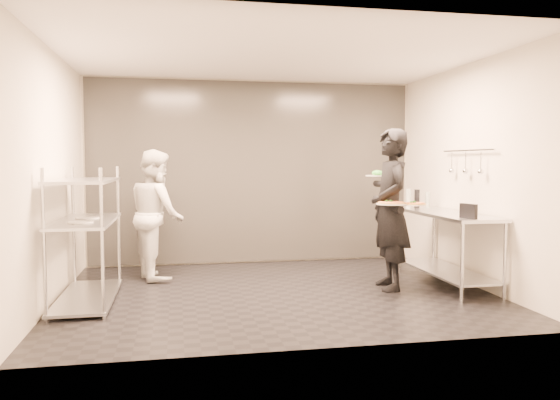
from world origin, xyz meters
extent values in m
cube|color=black|center=(0.00, 0.00, 0.00)|extent=(5.00, 4.00, 0.00)
cube|color=silver|center=(0.00, 0.00, 2.80)|extent=(5.00, 4.00, 0.00)
cube|color=silver|center=(0.00, 2.00, 1.40)|extent=(5.00, 0.00, 2.80)
cube|color=silver|center=(0.00, -2.00, 1.40)|extent=(5.00, 0.00, 2.80)
cube|color=silver|center=(-2.50, 0.00, 1.40)|extent=(0.00, 4.00, 2.80)
cube|color=silver|center=(2.50, 0.00, 1.40)|extent=(0.00, 4.00, 2.80)
cube|color=white|center=(0.00, 1.97, 1.40)|extent=(4.90, 0.04, 2.74)
cylinder|color=silver|center=(-2.42, -0.77, 0.75)|extent=(0.04, 0.04, 1.50)
cylinder|color=silver|center=(-2.42, 0.77, 0.75)|extent=(0.04, 0.04, 1.50)
cylinder|color=silver|center=(-1.88, -0.77, 0.75)|extent=(0.04, 0.04, 1.50)
cylinder|color=silver|center=(-1.88, 0.77, 0.75)|extent=(0.04, 0.04, 1.50)
cube|color=#B6BAC0|center=(-2.15, 0.00, 0.05)|extent=(0.60, 1.60, 0.03)
cube|color=#B6BAC0|center=(-2.15, 0.00, 0.90)|extent=(0.60, 1.60, 0.03)
cube|color=#B6BAC0|center=(-2.15, 0.00, 1.35)|extent=(0.60, 1.60, 0.03)
cylinder|color=silver|center=(-2.15, -0.35, 0.93)|extent=(0.26, 0.26, 0.01)
cylinder|color=silver|center=(-2.15, 0.10, 0.93)|extent=(0.26, 0.26, 0.01)
cylinder|color=silver|center=(1.92, -0.86, 0.45)|extent=(0.04, 0.04, 0.90)
cylinder|color=silver|center=(1.92, 0.86, 0.45)|extent=(0.04, 0.04, 0.90)
cylinder|color=silver|center=(2.44, -0.86, 0.45)|extent=(0.04, 0.04, 0.90)
cylinder|color=silver|center=(2.44, 0.86, 0.45)|extent=(0.04, 0.04, 0.90)
cube|color=#B6BAC0|center=(2.18, 0.00, 0.18)|extent=(0.57, 1.71, 0.03)
cube|color=#B6BAC0|center=(2.18, 0.00, 0.90)|extent=(0.60, 1.80, 0.04)
cylinder|color=silver|center=(2.44, 0.00, 1.70)|extent=(0.02, 1.20, 0.02)
cylinder|color=silver|center=(2.42, -0.35, 1.57)|extent=(0.01, 0.01, 0.22)
sphere|color=silver|center=(2.42, -0.35, 1.44)|extent=(0.07, 0.07, 0.07)
cylinder|color=silver|center=(2.42, 0.00, 1.57)|extent=(0.01, 0.01, 0.22)
sphere|color=silver|center=(2.42, 0.00, 1.44)|extent=(0.07, 0.07, 0.07)
cylinder|color=silver|center=(2.42, 0.35, 1.57)|extent=(0.01, 0.01, 0.22)
sphere|color=silver|center=(2.42, 0.35, 1.44)|extent=(0.07, 0.07, 0.07)
imported|color=black|center=(1.40, -0.06, 0.98)|extent=(0.52, 0.75, 1.96)
imported|color=silver|center=(-1.42, 1.10, 0.86)|extent=(0.85, 0.98, 1.72)
cylinder|color=silver|center=(1.32, -0.29, 1.06)|extent=(0.36, 0.36, 0.01)
cylinder|color=#C59647|center=(1.32, -0.29, 1.07)|extent=(0.31, 0.31, 0.02)
cylinder|color=#C5431A|center=(1.32, -0.29, 1.08)|extent=(0.28, 0.28, 0.01)
sphere|color=#155313|center=(1.32, -0.29, 1.09)|extent=(0.04, 0.04, 0.04)
cylinder|color=silver|center=(1.60, -0.32, 1.05)|extent=(0.29, 0.29, 0.01)
cylinder|color=#C59647|center=(1.60, -0.32, 1.06)|extent=(0.26, 0.26, 0.02)
cylinder|color=#C5431A|center=(1.60, -0.32, 1.07)|extent=(0.23, 0.23, 0.01)
sphere|color=#155313|center=(1.60, -0.32, 1.08)|extent=(0.04, 0.04, 0.04)
cylinder|color=silver|center=(1.35, 0.27, 1.38)|extent=(0.30, 0.30, 0.01)
ellipsoid|color=#1A6A1B|center=(1.35, 0.27, 1.41)|extent=(0.13, 0.13, 0.07)
cube|color=black|center=(2.06, -0.72, 1.00)|extent=(0.10, 0.24, 0.17)
cylinder|color=#919E92|center=(1.99, 0.73, 1.05)|extent=(0.07, 0.07, 0.27)
cylinder|color=#919E92|center=(2.31, 0.80, 1.03)|extent=(0.06, 0.06, 0.22)
cylinder|color=black|center=(2.14, 0.80, 1.05)|extent=(0.07, 0.07, 0.25)
camera|label=1|loc=(-1.15, -6.31, 1.56)|focal=35.00mm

